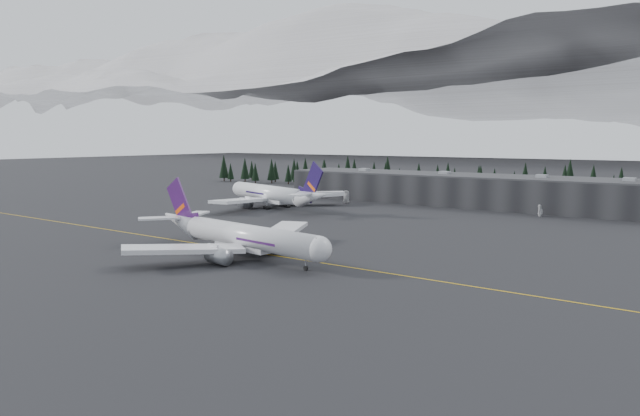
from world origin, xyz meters
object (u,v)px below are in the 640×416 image
Objects in this scene: jet_parked at (275,194)px; terminal at (467,190)px; jet_main at (236,235)px; gse_vehicle_b at (540,215)px; gse_vehicle_a at (347,202)px.

terminal is at bearing -117.74° from jet_parked.
terminal is 80.07m from jet_parked.
jet_main is at bearing -92.06° from terminal.
terminal is 37.15× the size of gse_vehicle_b.
terminal is 50.51m from gse_vehicle_a.
terminal is 40.92m from gse_vehicle_b.
jet_parked is at bearing -135.84° from terminal.
terminal reaches higher than gse_vehicle_b.
gse_vehicle_a reaches higher than gse_vehicle_b.
gse_vehicle_a is at bearing -96.63° from jet_parked.
jet_main reaches higher than gse_vehicle_b.
terminal reaches higher than gse_vehicle_a.
gse_vehicle_a is (-43.39, -25.27, -5.53)m from terminal.
terminal is at bearing 27.27° from gse_vehicle_a.
gse_vehicle_a is 78.78m from gse_vehicle_b.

